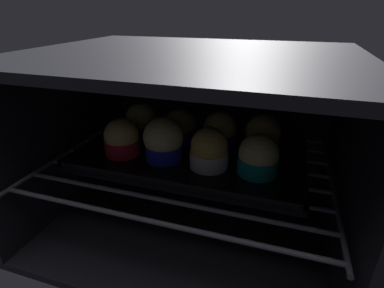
% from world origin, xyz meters
% --- Properties ---
extents(oven_cavity, '(0.59, 0.47, 0.37)m').
position_xyz_m(oven_cavity, '(0.00, 0.26, 0.17)').
color(oven_cavity, black).
rests_on(oven_cavity, ground).
extents(oven_rack, '(0.55, 0.42, 0.01)m').
position_xyz_m(oven_rack, '(0.00, 0.22, 0.14)').
color(oven_rack, '#51515B').
rests_on(oven_rack, oven_cavity).
extents(baking_tray, '(0.45, 0.27, 0.02)m').
position_xyz_m(baking_tray, '(0.00, 0.24, 0.15)').
color(baking_tray, black).
rests_on(baking_tray, oven_rack).
extents(muffin_row0_col0, '(0.07, 0.07, 0.07)m').
position_xyz_m(muffin_row0_col0, '(-0.13, 0.19, 0.18)').
color(muffin_row0_col0, red).
rests_on(muffin_row0_col0, baking_tray).
extents(muffin_row0_col1, '(0.08, 0.08, 0.09)m').
position_xyz_m(muffin_row0_col1, '(-0.04, 0.19, 0.19)').
color(muffin_row0_col1, '#1928B7').
rests_on(muffin_row0_col1, baking_tray).
extents(muffin_row0_col2, '(0.07, 0.07, 0.08)m').
position_xyz_m(muffin_row0_col2, '(0.05, 0.19, 0.19)').
color(muffin_row0_col2, silver).
rests_on(muffin_row0_col2, baking_tray).
extents(muffin_row0_col3, '(0.07, 0.07, 0.08)m').
position_xyz_m(muffin_row0_col3, '(0.14, 0.19, 0.18)').
color(muffin_row0_col3, '#0C8C84').
rests_on(muffin_row0_col3, baking_tray).
extents(muffin_row1_col0, '(0.07, 0.07, 0.08)m').
position_xyz_m(muffin_row1_col0, '(-0.14, 0.28, 0.19)').
color(muffin_row1_col0, '#1928B7').
rests_on(muffin_row1_col0, baking_tray).
extents(muffin_row1_col1, '(0.07, 0.07, 0.07)m').
position_xyz_m(muffin_row1_col1, '(-0.04, 0.28, 0.18)').
color(muffin_row1_col1, '#1928B7').
rests_on(muffin_row1_col1, baking_tray).
extents(muffin_row1_col2, '(0.07, 0.07, 0.08)m').
position_xyz_m(muffin_row1_col2, '(0.05, 0.28, 0.19)').
color(muffin_row1_col2, '#1928B7').
rests_on(muffin_row1_col2, baking_tray).
extents(muffin_row1_col3, '(0.07, 0.07, 0.08)m').
position_xyz_m(muffin_row1_col3, '(0.13, 0.28, 0.19)').
color(muffin_row1_col3, '#1928B7').
rests_on(muffin_row1_col3, baking_tray).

